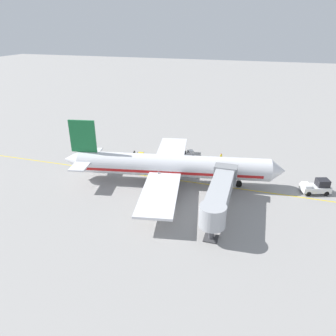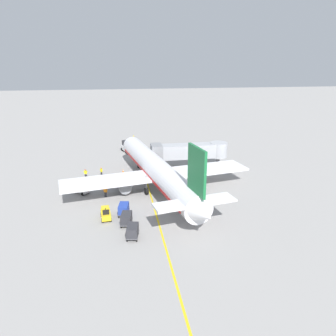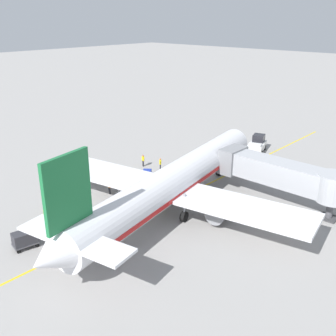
{
  "view_description": "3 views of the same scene",
  "coord_description": "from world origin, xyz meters",
  "px_view_note": "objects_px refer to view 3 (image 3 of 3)",
  "views": [
    {
      "loc": [
        46.96,
        13.32,
        24.91
      ],
      "look_at": [
        3.82,
        0.1,
        3.97
      ],
      "focal_mm": 33.37,
      "sensor_mm": 36.0,
      "label": 1
    },
    {
      "loc": [
        -4.79,
        -47.93,
        19.63
      ],
      "look_at": [
        3.21,
        0.16,
        3.33
      ],
      "focal_mm": 34.11,
      "sensor_mm": 36.0,
      "label": 2
    },
    {
      "loc": [
        26.68,
        -28.73,
        19.61
      ],
      "look_at": [
        -1.65,
        2.21,
        3.32
      ],
      "focal_mm": 42.09,
      "sensor_mm": 36.0,
      "label": 3
    }
  ],
  "objects_px": {
    "ground_crew_marshaller": "(160,163)",
    "parked_airliner": "(174,182)",
    "baggage_tug_spare": "(104,175)",
    "ground_crew_loader": "(109,186)",
    "baggage_tug_lead": "(146,177)",
    "safety_cone_nose_left": "(190,172)",
    "baggage_tug_trailing": "(58,209)",
    "pushback_tractor": "(257,144)",
    "jet_bridge": "(281,173)",
    "ground_crew_wing_walker": "(143,160)",
    "baggage_cart_second_in_train": "(53,223)",
    "baggage_cart_third_in_train": "(25,238)",
    "baggage_cart_front": "(76,212)"
  },
  "relations": [
    {
      "from": "ground_crew_wing_walker",
      "to": "ground_crew_marshaller",
      "type": "xyz_separation_m",
      "value": [
        2.71,
        0.61,
        0.0
      ]
    },
    {
      "from": "jet_bridge",
      "to": "baggage_tug_trailing",
      "type": "height_order",
      "value": "jet_bridge"
    },
    {
      "from": "baggage_tug_trailing",
      "to": "baggage_tug_spare",
      "type": "distance_m",
      "value": 10.15
    },
    {
      "from": "baggage_tug_spare",
      "to": "ground_crew_loader",
      "type": "distance_m",
      "value": 4.4
    },
    {
      "from": "ground_crew_marshaller",
      "to": "parked_airliner",
      "type": "bearing_deg",
      "value": -39.5
    },
    {
      "from": "jet_bridge",
      "to": "ground_crew_marshaller",
      "type": "bearing_deg",
      "value": -173.79
    },
    {
      "from": "baggage_tug_lead",
      "to": "safety_cone_nose_left",
      "type": "xyz_separation_m",
      "value": [
        2.23,
        5.85,
        -0.42
      ]
    },
    {
      "from": "parked_airliner",
      "to": "baggage_tug_trailing",
      "type": "distance_m",
      "value": 12.48
    },
    {
      "from": "jet_bridge",
      "to": "baggage_cart_second_in_train",
      "type": "distance_m",
      "value": 24.51
    },
    {
      "from": "baggage_cart_third_in_train",
      "to": "ground_crew_wing_walker",
      "type": "bearing_deg",
      "value": 107.96
    },
    {
      "from": "safety_cone_nose_left",
      "to": "jet_bridge",
      "type": "bearing_deg",
      "value": 1.02
    },
    {
      "from": "baggage_tug_spare",
      "to": "ground_crew_wing_walker",
      "type": "bearing_deg",
      "value": 88.62
    },
    {
      "from": "ground_crew_loader",
      "to": "baggage_cart_second_in_train",
      "type": "bearing_deg",
      "value": -73.4
    },
    {
      "from": "parked_airliner",
      "to": "baggage_cart_third_in_train",
      "type": "relative_size",
      "value": 12.5
    },
    {
      "from": "baggage_cart_second_in_train",
      "to": "ground_crew_wing_walker",
      "type": "distance_m",
      "value": 19.38
    },
    {
      "from": "baggage_cart_second_in_train",
      "to": "baggage_cart_third_in_train",
      "type": "bearing_deg",
      "value": -79.6
    },
    {
      "from": "ground_crew_marshaller",
      "to": "ground_crew_loader",
      "type": "bearing_deg",
      "value": -84.61
    },
    {
      "from": "baggage_cart_second_in_train",
      "to": "ground_crew_wing_walker",
      "type": "bearing_deg",
      "value": 109.24
    },
    {
      "from": "jet_bridge",
      "to": "ground_crew_loader",
      "type": "height_order",
      "value": "jet_bridge"
    },
    {
      "from": "ground_crew_loader",
      "to": "baggage_tug_spare",
      "type": "bearing_deg",
      "value": 149.37
    },
    {
      "from": "baggage_cart_third_in_train",
      "to": "ground_crew_loader",
      "type": "distance_m",
      "value": 12.96
    },
    {
      "from": "jet_bridge",
      "to": "baggage_cart_third_in_train",
      "type": "height_order",
      "value": "jet_bridge"
    },
    {
      "from": "baggage_cart_third_in_train",
      "to": "safety_cone_nose_left",
      "type": "bearing_deg",
      "value": 90.92
    },
    {
      "from": "baggage_cart_third_in_train",
      "to": "pushback_tractor",
      "type": "bearing_deg",
      "value": 88.14
    },
    {
      "from": "baggage_cart_second_in_train",
      "to": "ground_crew_wing_walker",
      "type": "height_order",
      "value": "ground_crew_wing_walker"
    },
    {
      "from": "baggage_tug_spare",
      "to": "ground_crew_marshaller",
      "type": "height_order",
      "value": "ground_crew_marshaller"
    },
    {
      "from": "pushback_tractor",
      "to": "safety_cone_nose_left",
      "type": "bearing_deg",
      "value": -96.43
    },
    {
      "from": "pushback_tractor",
      "to": "baggage_cart_second_in_train",
      "type": "relative_size",
      "value": 1.64
    },
    {
      "from": "pushback_tractor",
      "to": "safety_cone_nose_left",
      "type": "distance_m",
      "value": 14.45
    },
    {
      "from": "baggage_tug_spare",
      "to": "ground_crew_wing_walker",
      "type": "height_order",
      "value": "ground_crew_wing_walker"
    },
    {
      "from": "baggage_cart_second_in_train",
      "to": "baggage_cart_third_in_train",
      "type": "xyz_separation_m",
      "value": [
        0.59,
        -3.23,
        0.0
      ]
    },
    {
      "from": "pushback_tractor",
      "to": "baggage_cart_front",
      "type": "height_order",
      "value": "pushback_tractor"
    },
    {
      "from": "pushback_tractor",
      "to": "baggage_tug_spare",
      "type": "height_order",
      "value": "pushback_tractor"
    },
    {
      "from": "pushback_tractor",
      "to": "baggage_cart_third_in_train",
      "type": "distance_m",
      "value": 38.07
    },
    {
      "from": "jet_bridge",
      "to": "baggage_tug_lead",
      "type": "xyz_separation_m",
      "value": [
        -14.88,
        -6.07,
        -2.74
      ]
    },
    {
      "from": "jet_bridge",
      "to": "baggage_tug_trailing",
      "type": "xyz_separation_m",
      "value": [
        -15.48,
        -18.54,
        -2.74
      ]
    },
    {
      "from": "baggage_tug_spare",
      "to": "baggage_cart_third_in_train",
      "type": "bearing_deg",
      "value": -64.17
    },
    {
      "from": "parked_airliner",
      "to": "pushback_tractor",
      "type": "xyz_separation_m",
      "value": [
        -3.59,
        23.4,
        -2.09
      ]
    },
    {
      "from": "jet_bridge",
      "to": "ground_crew_marshaller",
      "type": "relative_size",
      "value": 8.71
    },
    {
      "from": "baggage_tug_trailing",
      "to": "ground_crew_wing_walker",
      "type": "relative_size",
      "value": 1.54
    },
    {
      "from": "ground_crew_wing_walker",
      "to": "safety_cone_nose_left",
      "type": "height_order",
      "value": "ground_crew_wing_walker"
    },
    {
      "from": "jet_bridge",
      "to": "baggage_tug_lead",
      "type": "relative_size",
      "value": 5.41
    },
    {
      "from": "jet_bridge",
      "to": "baggage_tug_trailing",
      "type": "distance_m",
      "value": 24.3
    },
    {
      "from": "baggage_cart_front",
      "to": "ground_crew_loader",
      "type": "distance_m",
      "value": 6.95
    },
    {
      "from": "baggage_tug_lead",
      "to": "baggage_cart_front",
      "type": "relative_size",
      "value": 0.91
    },
    {
      "from": "jet_bridge",
      "to": "pushback_tractor",
      "type": "distance_m",
      "value": 18.07
    },
    {
      "from": "jet_bridge",
      "to": "ground_crew_marshaller",
      "type": "distance_m",
      "value": 16.83
    },
    {
      "from": "baggage_cart_second_in_train",
      "to": "baggage_cart_third_in_train",
      "type": "relative_size",
      "value": 1.0
    },
    {
      "from": "jet_bridge",
      "to": "baggage_tug_lead",
      "type": "bearing_deg",
      "value": -157.8
    },
    {
      "from": "baggage_cart_third_in_train",
      "to": "ground_crew_wing_walker",
      "type": "height_order",
      "value": "ground_crew_wing_walker"
    }
  ]
}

